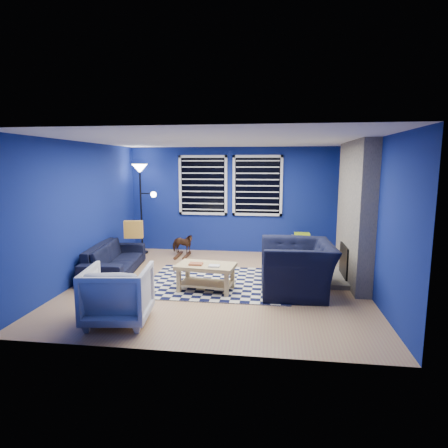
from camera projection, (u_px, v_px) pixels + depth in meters
name	position (u px, v px, depth m)	size (l,w,h in m)	color
floor	(219.00, 283.00, 6.68)	(5.00, 5.00, 0.00)	tan
ceiling	(219.00, 140.00, 6.28)	(5.00, 5.00, 0.00)	white
wall_back	(234.00, 200.00, 8.92)	(5.00, 5.00, 0.00)	navy
wall_left	(83.00, 211.00, 6.80)	(5.00, 5.00, 0.00)	navy
wall_right	(369.00, 216.00, 6.15)	(5.00, 5.00, 0.00)	navy
fireplace	(354.00, 215.00, 6.67)	(0.65, 2.00, 2.50)	gray
window_left	(203.00, 185.00, 8.93)	(1.17, 0.06, 1.42)	black
window_right	(257.00, 186.00, 8.76)	(1.17, 0.06, 1.42)	black
tv	(344.00, 197.00, 8.09)	(0.07, 1.00, 0.58)	black
rug	(218.00, 282.00, 6.70)	(2.50, 2.00, 0.02)	black
sofa	(115.00, 259.00, 7.25)	(0.77, 1.96, 0.57)	black
armchair_big	(297.00, 268.00, 6.14)	(1.14, 1.30, 0.84)	black
armchair_bent	(118.00, 294.00, 4.99)	(0.82, 0.85, 0.77)	gray
rocking_horse	(182.00, 244.00, 8.52)	(0.55, 0.25, 0.47)	#4C2E18
coffee_table	(206.00, 272.00, 6.23)	(1.01, 0.66, 0.48)	tan
cabinet	(302.00, 247.00, 8.48)	(0.65, 0.53, 0.56)	tan
floor_lamp	(141.00, 181.00, 8.67)	(0.57, 0.35, 2.10)	black
throw_pillow	(134.00, 229.00, 7.79)	(0.38, 0.12, 0.36)	gold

